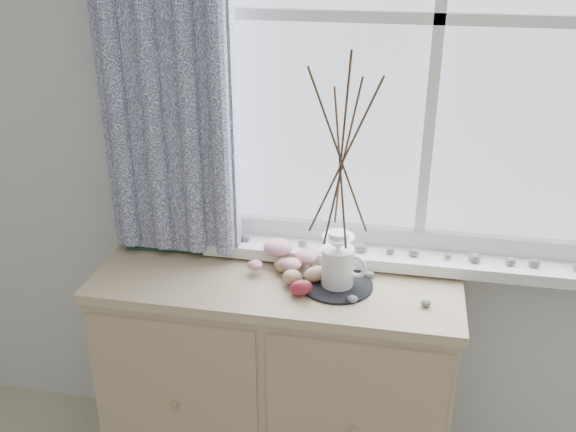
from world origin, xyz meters
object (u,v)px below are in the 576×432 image
object	(u,v)px
sideboard	(277,382)
toadstool_cluster	(285,255)
twig_pitcher	(342,154)
botanical_book	(164,220)

from	to	relation	value
sideboard	toadstool_cluster	xyz separation A→B (m)	(0.02, 0.07, 0.48)
toadstool_cluster	sideboard	bearing A→B (deg)	-103.55
sideboard	toadstool_cluster	world-z (taller)	toadstool_cluster
sideboard	twig_pitcher	world-z (taller)	twig_pitcher
twig_pitcher	sideboard	bearing A→B (deg)	-159.06
botanical_book	twig_pitcher	world-z (taller)	twig_pitcher
toadstool_cluster	twig_pitcher	bearing A→B (deg)	-23.82
sideboard	botanical_book	xyz separation A→B (m)	(-0.42, 0.12, 0.54)
botanical_book	toadstool_cluster	world-z (taller)	botanical_book
toadstool_cluster	twig_pitcher	world-z (taller)	twig_pitcher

